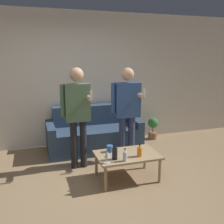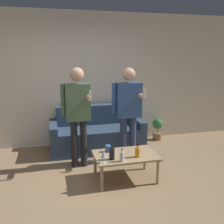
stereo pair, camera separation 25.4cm
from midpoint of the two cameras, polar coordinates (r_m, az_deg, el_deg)
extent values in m
plane|color=#997A56|center=(3.57, -5.59, -18.28)|extent=(16.00, 16.00, 0.00)
cube|color=beige|center=(5.19, -11.01, 7.18)|extent=(8.00, 0.06, 2.70)
cube|color=#334760|center=(4.89, -5.27, -6.49)|extent=(1.53, 0.59, 0.45)
cube|color=#334760|center=(5.22, -6.31, -2.99)|extent=(1.53, 0.23, 0.85)
cube|color=#334760|center=(4.88, -15.25, -6.12)|extent=(0.14, 0.82, 0.58)
cube|color=#334760|center=(5.21, 3.47, -4.48)|extent=(0.14, 0.82, 0.58)
cube|color=tan|center=(3.78, 1.56, -9.80)|extent=(0.93, 0.61, 0.03)
cylinder|color=tan|center=(3.53, -3.63, -15.09)|extent=(0.04, 0.04, 0.37)
cylinder|color=tan|center=(3.80, 8.94, -13.15)|extent=(0.04, 0.04, 0.37)
cylinder|color=tan|center=(3.98, -5.47, -11.79)|extent=(0.04, 0.04, 0.37)
cylinder|color=tan|center=(4.22, 5.80, -10.34)|extent=(0.04, 0.04, 0.37)
cylinder|color=orange|center=(3.67, 4.34, -9.10)|extent=(0.07, 0.07, 0.14)
cylinder|color=orange|center=(3.64, 4.36, -7.71)|extent=(0.03, 0.03, 0.05)
cylinder|color=black|center=(3.63, 4.37, -7.40)|extent=(0.03, 0.03, 0.01)
cylinder|color=silver|center=(3.51, 0.89, -10.15)|extent=(0.06, 0.06, 0.13)
cylinder|color=silver|center=(3.48, 0.89, -8.73)|extent=(0.02, 0.02, 0.05)
cylinder|color=black|center=(3.47, 0.89, -8.42)|extent=(0.03, 0.03, 0.01)
cylinder|color=black|center=(3.56, -1.44, -9.55)|extent=(0.08, 0.08, 0.17)
cylinder|color=black|center=(3.52, -1.45, -7.81)|extent=(0.03, 0.03, 0.06)
cylinder|color=black|center=(3.51, -1.45, -7.41)|extent=(0.03, 0.03, 0.01)
cylinder|color=silver|center=(3.48, -3.23, -11.55)|extent=(0.07, 0.07, 0.01)
cylinder|color=silver|center=(3.47, -3.24, -10.95)|extent=(0.01, 0.01, 0.07)
cone|color=silver|center=(3.43, -3.26, -9.59)|extent=(0.08, 0.08, 0.10)
cylinder|color=#3366B2|center=(3.84, -2.43, -8.38)|extent=(0.09, 0.09, 0.10)
cylinder|color=#232328|center=(4.20, -10.42, -7.42)|extent=(0.11, 0.11, 0.80)
cylinder|color=#232328|center=(4.22, -8.28, -7.24)|extent=(0.11, 0.11, 0.80)
cube|color=#4C6B4C|center=(4.02, -9.71, 2.10)|extent=(0.40, 0.17, 0.60)
sphere|color=tan|center=(3.97, -9.95, 8.43)|extent=(0.22, 0.22, 0.22)
cylinder|color=#4C6B4C|center=(3.99, -13.05, 2.52)|extent=(0.07, 0.07, 0.51)
cylinder|color=tan|center=(3.90, -7.17, 3.21)|extent=(0.07, 0.27, 0.07)
cube|color=white|center=(3.73, -6.73, 3.72)|extent=(0.03, 0.03, 0.14)
cylinder|color=navy|center=(4.42, 0.71, -6.21)|extent=(0.12, 0.12, 0.79)
cylinder|color=navy|center=(4.48, 2.82, -5.99)|extent=(0.12, 0.12, 0.79)
cube|color=#2D4C84|center=(4.27, 1.83, 2.75)|extent=(0.43, 0.19, 0.60)
sphere|color=tan|center=(4.22, 1.88, 8.64)|extent=(0.22, 0.22, 0.22)
cylinder|color=#2D4C84|center=(4.19, -1.45, 3.16)|extent=(0.08, 0.08, 0.51)
cylinder|color=tan|center=(4.19, 4.70, 3.76)|extent=(0.08, 0.27, 0.08)
cube|color=white|center=(4.03, 5.61, 4.24)|extent=(0.03, 0.03, 0.14)
cylinder|color=#936042|center=(5.70, 7.98, -5.34)|extent=(0.19, 0.19, 0.15)
cylinder|color=#476B38|center=(5.66, 8.03, -3.96)|extent=(0.02, 0.02, 0.14)
sphere|color=#337A38|center=(5.62, 8.07, -2.50)|extent=(0.23, 0.23, 0.23)
camera|label=1|loc=(0.13, -91.82, -0.41)|focal=40.00mm
camera|label=2|loc=(0.13, 88.18, 0.41)|focal=40.00mm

